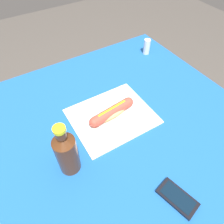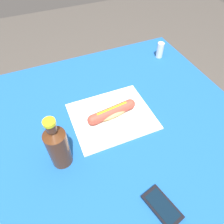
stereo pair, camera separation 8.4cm
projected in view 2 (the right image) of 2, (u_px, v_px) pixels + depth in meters
ground_plane at (106, 191)px, 1.40m from camera, size 6.00×6.00×0.00m
dining_table at (103, 141)px, 0.93m from camera, size 1.20×1.01×0.73m
paper_wrapper at (112, 116)px, 0.87m from camera, size 0.33×0.28×0.01m
hot_dog at (112, 112)px, 0.85m from camera, size 0.22×0.07×0.05m
cell_phone at (162, 207)px, 0.63m from camera, size 0.09×0.13×0.01m
soda_bottle at (58, 146)px, 0.67m from camera, size 0.07×0.07×0.22m
salt_shaker at (160, 50)px, 1.13m from camera, size 0.04×0.04×0.08m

